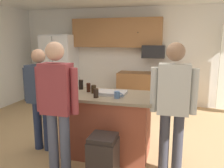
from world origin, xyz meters
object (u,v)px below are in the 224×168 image
at_px(glass_short_whisky, 89,88).
at_px(trash_bin, 103,159).
at_px(serving_tray, 111,93).
at_px(person_elder_center, 173,101).
at_px(person_guest_left, 57,101).
at_px(glass_stout_tall, 68,90).
at_px(tumbler_amber, 81,85).
at_px(kitchen_island, 107,124).
at_px(person_host_foreground, 41,94).
at_px(refrigerator, 60,69).
at_px(mug_blue_stoneware, 117,95).
at_px(microwave_over_range, 154,52).
at_px(glass_pilsner, 96,93).
at_px(glass_dark_ale, 94,89).

height_order(glass_short_whisky, trash_bin, glass_short_whisky).
bearing_deg(trash_bin, serving_tray, 97.53).
bearing_deg(person_elder_center, person_guest_left, 33.48).
relative_size(glass_stout_tall, tumbler_amber, 1.09).
bearing_deg(kitchen_island, person_host_foreground, -173.08).
bearing_deg(serving_tray, refrigerator, 130.47).
relative_size(person_host_foreground, serving_tray, 3.67).
height_order(person_guest_left, person_elder_center, person_guest_left).
bearing_deg(person_elder_center, tumbler_amber, -1.89).
bearing_deg(serving_tray, tumbler_amber, 161.06).
xyz_separation_m(glass_short_whisky, glass_stout_tall, (-0.22, -0.28, 0.02)).
height_order(person_guest_left, trash_bin, person_guest_left).
relative_size(person_guest_left, person_host_foreground, 1.07).
bearing_deg(glass_stout_tall, tumbler_amber, 85.62).
relative_size(mug_blue_stoneware, glass_short_whisky, 0.88).
distance_m(microwave_over_range, glass_pilsner, 3.08).
bearing_deg(person_host_foreground, glass_short_whisky, 8.71).
distance_m(microwave_over_range, person_elder_center, 3.17).
bearing_deg(person_guest_left, glass_dark_ale, 14.32).
xyz_separation_m(person_host_foreground, glass_stout_tall, (0.50, -0.08, 0.11)).
relative_size(person_elder_center, trash_bin, 2.82).
distance_m(person_host_foreground, tumbler_amber, 0.64).
relative_size(glass_dark_ale, serving_tray, 0.28).
bearing_deg(microwave_over_range, mug_blue_stoneware, -94.10).
xyz_separation_m(kitchen_island, tumbler_amber, (-0.50, 0.22, 0.55)).
bearing_deg(glass_dark_ale, kitchen_island, -3.97).
height_order(kitchen_island, person_elder_center, person_elder_center).
bearing_deg(trash_bin, glass_stout_tall, 144.81).
relative_size(microwave_over_range, glass_short_whisky, 4.06).
xyz_separation_m(glass_short_whisky, trash_bin, (0.48, -0.77, -0.72)).
bearing_deg(person_elder_center, glass_short_whisky, 1.15).
bearing_deg(microwave_over_range, glass_short_whisky, -105.26).
bearing_deg(refrigerator, trash_bin, -55.06).
relative_size(kitchen_island, glass_dark_ale, 11.50).
distance_m(person_host_foreground, mug_blue_stoneware, 1.25).
bearing_deg(glass_stout_tall, glass_pilsner, -3.71).
distance_m(kitchen_island, tumbler_amber, 0.77).
xyz_separation_m(kitchen_island, person_host_foreground, (-1.04, -0.13, 0.44)).
xyz_separation_m(person_elder_center, glass_pilsner, (-1.04, 0.08, 0.02)).
relative_size(refrigerator, tumbler_amber, 12.19).
bearing_deg(refrigerator, tumbler_amber, -55.44).
distance_m(glass_short_whisky, glass_dark_ale, 0.12).
xyz_separation_m(glass_stout_tall, tumbler_amber, (0.03, 0.42, -0.01)).
xyz_separation_m(microwave_over_range, glass_short_whisky, (-0.74, -2.70, -0.43)).
xyz_separation_m(person_host_foreground, trash_bin, (1.20, -0.57, -0.62)).
height_order(person_guest_left, tumbler_amber, person_guest_left).
relative_size(mug_blue_stoneware, serving_tray, 0.28).
distance_m(refrigerator, microwave_over_range, 2.65).
xyz_separation_m(microwave_over_range, glass_pilsner, (-0.51, -3.01, -0.43)).
bearing_deg(person_guest_left, glass_stout_tall, 43.38).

